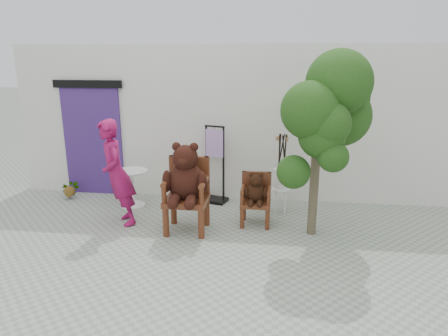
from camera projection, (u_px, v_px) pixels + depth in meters
The scene contains 11 objects.
ground_plane at pixel (223, 261), 5.59m from camera, with size 60.00×60.00×0.00m, color #989C8C.
back_wall at pixel (242, 121), 8.15m from camera, with size 9.00×1.00×3.00m, color silver.
doorway at pixel (93, 138), 8.10m from camera, with size 1.40×0.11×2.33m.
chair_big at pixel (186, 182), 6.37m from camera, with size 0.71×0.78×1.48m.
chair_small at pixel (256, 193), 6.70m from camera, with size 0.50×0.50×0.93m.
person at pixel (117, 173), 6.60m from camera, with size 0.66×0.43×1.80m, color #93124C.
cafe_table at pixel (132, 184), 7.55m from camera, with size 0.60×0.60×0.70m.
display_stand at pixel (215, 173), 7.73m from camera, with size 0.53×0.46×1.51m.
stool_bucket at pixel (281, 179), 7.20m from camera, with size 0.32×0.32×1.45m.
tree at pixel (333, 111), 5.90m from camera, with size 1.43×1.56×2.89m.
potted_plant at pixel (70, 189), 8.06m from camera, with size 0.33×0.29×0.37m, color #13330E.
Camera 1 is at (0.64, -5.00, 2.77)m, focal length 32.00 mm.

